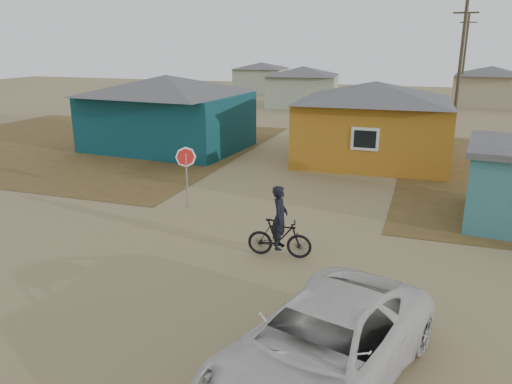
# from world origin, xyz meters

# --- Properties ---
(ground) EXTENTS (120.00, 120.00, 0.00)m
(ground) POSITION_xyz_m (0.00, 0.00, 0.00)
(ground) COLOR olive
(grass_nw) EXTENTS (20.00, 18.00, 0.00)m
(grass_nw) POSITION_xyz_m (-14.00, 13.00, 0.01)
(grass_nw) COLOR brown
(grass_nw) RESTS_ON ground
(house_teal) EXTENTS (8.93, 7.08, 4.00)m
(house_teal) POSITION_xyz_m (-8.50, 13.50, 2.05)
(house_teal) COLOR #0A343C
(house_teal) RESTS_ON ground
(house_yellow) EXTENTS (7.72, 6.76, 3.90)m
(house_yellow) POSITION_xyz_m (2.50, 14.00, 2.00)
(house_yellow) COLOR #9F6718
(house_yellow) RESTS_ON ground
(house_pale_west) EXTENTS (7.04, 6.15, 3.60)m
(house_pale_west) POSITION_xyz_m (-6.00, 34.00, 1.86)
(house_pale_west) COLOR gray
(house_pale_west) RESTS_ON ground
(house_beige_east) EXTENTS (6.95, 6.05, 3.60)m
(house_beige_east) POSITION_xyz_m (10.00, 40.00, 1.86)
(house_beige_east) COLOR tan
(house_beige_east) RESTS_ON ground
(house_pale_north) EXTENTS (6.28, 5.81, 3.40)m
(house_pale_north) POSITION_xyz_m (-14.00, 46.00, 1.75)
(house_pale_north) COLOR gray
(house_pale_north) RESTS_ON ground
(utility_pole_near) EXTENTS (1.40, 0.20, 8.00)m
(utility_pole_near) POSITION_xyz_m (6.50, 22.00, 4.14)
(utility_pole_near) COLOR #423927
(utility_pole_near) RESTS_ON ground
(utility_pole_far) EXTENTS (1.40, 0.20, 8.00)m
(utility_pole_far) POSITION_xyz_m (7.50, 38.00, 4.14)
(utility_pole_far) COLOR #423927
(utility_pole_far) RESTS_ON ground
(stop_sign) EXTENTS (0.72, 0.18, 2.21)m
(stop_sign) POSITION_xyz_m (-2.85, 4.48, 1.64)
(stop_sign) COLOR gray
(stop_sign) RESTS_ON ground
(cyclist) EXTENTS (1.83, 0.68, 2.02)m
(cyclist) POSITION_xyz_m (1.47, 1.46, 0.74)
(cyclist) COLOR black
(cyclist) RESTS_ON ground
(vehicle) EXTENTS (3.83, 5.82, 1.49)m
(vehicle) POSITION_xyz_m (3.67, -3.47, 0.74)
(vehicle) COLOR silver
(vehicle) RESTS_ON ground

